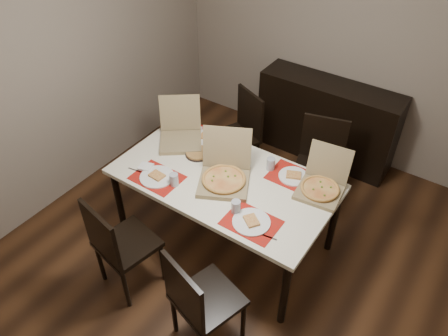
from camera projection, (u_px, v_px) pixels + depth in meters
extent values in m
cube|color=#432714|center=(236.00, 255.00, 3.92)|extent=(3.80, 4.00, 0.02)
cube|color=gray|center=(349.00, 39.00, 4.35)|extent=(3.80, 0.02, 2.60)
cube|color=gray|center=(61.00, 66.00, 3.91)|extent=(0.02, 4.00, 2.60)
cube|color=black|center=(326.00, 121.00, 4.75)|extent=(1.50, 0.40, 0.90)
cube|color=#F0E7C9|center=(224.00, 179.00, 3.59)|extent=(1.80, 1.00, 0.04)
cylinder|color=black|center=(119.00, 202.00, 3.91)|extent=(0.06, 0.06, 0.71)
cylinder|color=black|center=(285.00, 293.00, 3.19)|extent=(0.06, 0.06, 0.71)
cylinder|color=black|center=(181.00, 153.00, 4.47)|extent=(0.06, 0.06, 0.71)
cylinder|color=black|center=(334.00, 221.00, 3.74)|extent=(0.06, 0.06, 0.71)
cube|color=black|center=(127.00, 244.00, 3.42)|extent=(0.49, 0.49, 0.04)
cube|color=black|center=(101.00, 236.00, 3.16)|extent=(0.42, 0.11, 0.46)
cylinder|color=black|center=(100.00, 262.00, 3.57)|extent=(0.04, 0.04, 0.43)
cylinder|color=black|center=(126.00, 289.00, 3.38)|extent=(0.04, 0.04, 0.43)
cylinder|color=black|center=(136.00, 239.00, 3.77)|extent=(0.04, 0.04, 0.43)
cylinder|color=black|center=(163.00, 263.00, 3.57)|extent=(0.04, 0.04, 0.43)
cube|color=black|center=(208.00, 299.00, 3.04)|extent=(0.52, 0.52, 0.04)
cube|color=black|center=(183.00, 293.00, 2.79)|extent=(0.41, 0.15, 0.46)
cylinder|color=black|center=(174.00, 314.00, 3.21)|extent=(0.04, 0.04, 0.43)
cylinder|color=black|center=(213.00, 288.00, 3.39)|extent=(0.04, 0.04, 0.43)
cylinder|color=black|center=(243.00, 321.00, 3.17)|extent=(0.04, 0.04, 0.43)
cube|color=black|center=(234.00, 138.00, 4.50)|extent=(0.55, 0.55, 0.04)
cube|color=black|center=(250.00, 113.00, 4.42)|extent=(0.40, 0.20, 0.46)
cylinder|color=black|center=(257.00, 160.00, 4.61)|extent=(0.04, 0.04, 0.43)
cylinder|color=black|center=(239.00, 142.00, 4.84)|extent=(0.04, 0.04, 0.43)
cylinder|color=black|center=(228.00, 171.00, 4.46)|extent=(0.04, 0.04, 0.43)
cylinder|color=black|center=(211.00, 153.00, 4.70)|extent=(0.04, 0.04, 0.43)
cube|color=black|center=(317.00, 171.00, 4.10)|extent=(0.51, 0.51, 0.04)
cube|color=black|center=(324.00, 138.00, 4.08)|extent=(0.41, 0.14, 0.46)
cylinder|color=black|center=(335.00, 182.00, 4.33)|extent=(0.04, 0.04, 0.43)
cylinder|color=black|center=(299.00, 174.00, 4.43)|extent=(0.04, 0.04, 0.43)
cylinder|color=black|center=(329.00, 206.00, 4.07)|extent=(0.04, 0.04, 0.43)
cylinder|color=black|center=(291.00, 197.00, 4.17)|extent=(0.04, 0.04, 0.43)
cube|color=#B3120B|center=(157.00, 178.00, 3.57)|extent=(0.40, 0.30, 0.00)
cylinder|color=white|center=(157.00, 177.00, 3.56)|extent=(0.28, 0.28, 0.01)
cube|color=#DAC96D|center=(157.00, 175.00, 3.55)|extent=(0.13, 0.10, 0.02)
cylinder|color=#A1A2AB|center=(174.00, 180.00, 3.47)|extent=(0.07, 0.07, 0.11)
cube|color=#B2B2B7|center=(138.00, 171.00, 3.63)|extent=(0.20, 0.04, 0.00)
cube|color=white|center=(146.00, 167.00, 3.66)|extent=(0.13, 0.13, 0.02)
cube|color=#B3120B|center=(251.00, 223.00, 3.19)|extent=(0.40, 0.30, 0.00)
cylinder|color=white|center=(251.00, 222.00, 3.18)|extent=(0.28, 0.28, 0.01)
cube|color=#DAC96D|center=(251.00, 221.00, 3.17)|extent=(0.15, 0.14, 0.02)
cylinder|color=#A1A2AB|center=(236.00, 207.00, 3.24)|extent=(0.07, 0.07, 0.11)
cube|color=#B2B2B7|center=(264.00, 235.00, 3.09)|extent=(0.20, 0.04, 0.00)
cube|color=#B3120B|center=(206.00, 138.00, 3.99)|extent=(0.40, 0.30, 0.00)
cylinder|color=white|center=(206.00, 138.00, 3.98)|extent=(0.26, 0.26, 0.01)
cube|color=#DAC96D|center=(206.00, 136.00, 3.97)|extent=(0.13, 0.11, 0.02)
cylinder|color=#A1A2AB|center=(216.00, 143.00, 3.84)|extent=(0.07, 0.07, 0.11)
cube|color=#B2B2B7|center=(187.00, 133.00, 4.05)|extent=(0.20, 0.04, 0.00)
cube|color=white|center=(195.00, 130.00, 4.07)|extent=(0.13, 0.13, 0.02)
cube|color=#B3120B|center=(293.00, 177.00, 3.57)|extent=(0.40, 0.30, 0.00)
cylinder|color=white|center=(293.00, 176.00, 3.57)|extent=(0.25, 0.25, 0.01)
cube|color=#DAC96D|center=(294.00, 175.00, 3.56)|extent=(0.15, 0.13, 0.02)
cylinder|color=#A1A2AB|center=(271.00, 164.00, 3.62)|extent=(0.07, 0.07, 0.11)
cube|color=#B2B2B7|center=(308.00, 185.00, 3.50)|extent=(0.20, 0.04, 0.00)
cube|color=white|center=(220.00, 179.00, 3.55)|extent=(0.13, 0.14, 0.02)
cube|color=olive|center=(224.00, 182.00, 3.50)|extent=(0.53, 0.53, 0.04)
cube|color=olive|center=(227.00, 148.00, 3.52)|extent=(0.39, 0.26, 0.35)
cylinder|color=#DAC96D|center=(224.00, 180.00, 3.48)|extent=(0.45, 0.45, 0.02)
cube|color=olive|center=(319.00, 191.00, 3.42)|extent=(0.37, 0.37, 0.03)
cube|color=olive|center=(329.00, 163.00, 3.42)|extent=(0.34, 0.11, 0.30)
cylinder|color=#DAC96D|center=(320.00, 189.00, 3.40)|extent=(0.32, 0.32, 0.02)
cube|color=olive|center=(181.00, 141.00, 3.93)|extent=(0.51, 0.51, 0.04)
cube|color=olive|center=(180.00, 113.00, 3.95)|extent=(0.34, 0.29, 0.33)
cylinder|color=black|center=(198.00, 154.00, 3.80)|extent=(0.22, 0.22, 0.01)
cylinder|color=#B88846|center=(198.00, 152.00, 3.79)|extent=(0.20, 0.20, 0.02)
imported|color=white|center=(243.00, 168.00, 3.64)|extent=(0.13, 0.13, 0.03)
cylinder|color=silver|center=(167.00, 114.00, 4.05)|extent=(0.10, 0.10, 0.27)
cylinder|color=#9A0709|center=(167.00, 115.00, 4.06)|extent=(0.11, 0.11, 0.09)
cylinder|color=#9A0709|center=(166.00, 99.00, 3.95)|extent=(0.04, 0.04, 0.05)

